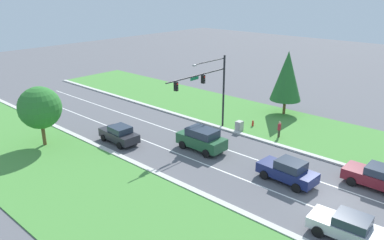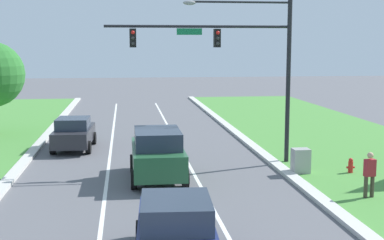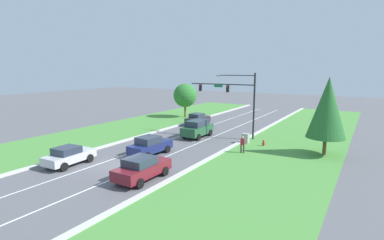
{
  "view_description": "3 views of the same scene",
  "coord_description": "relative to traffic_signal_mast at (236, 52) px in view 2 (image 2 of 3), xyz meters",
  "views": [
    {
      "loc": [
        -23.3,
        -7.93,
        13.97
      ],
      "look_at": [
        2.17,
        15.01,
        1.64
      ],
      "focal_mm": 35.0,
      "sensor_mm": 36.0,
      "label": 1
    },
    {
      "loc": [
        -1.03,
        -8.88,
        5.38
      ],
      "look_at": [
        2.06,
        15.51,
        1.91
      ],
      "focal_mm": 50.0,
      "sensor_mm": 36.0,
      "label": 2
    },
    {
      "loc": [
        17.57,
        -17.67,
        7.95
      ],
      "look_at": [
        -0.1,
        11.48,
        2.11
      ],
      "focal_mm": 28.0,
      "sensor_mm": 36.0,
      "label": 3
    }
  ],
  "objects": [
    {
      "name": "traffic_signal_mast",
      "position": [
        0.0,
        0.0,
        0.0
      ],
      "size": [
        8.23,
        0.41,
        7.52
      ],
      "color": "black",
      "rests_on": "ground_plane"
    },
    {
      "name": "charcoal_sedan",
      "position": [
        -7.54,
        4.59,
        -4.21
      ],
      "size": [
        2.12,
        4.33,
        1.67
      ],
      "rotation": [
        0.0,
        0.0,
        -0.04
      ],
      "color": "#28282D",
      "rests_on": "ground_plane"
    },
    {
      "name": "utility_cabinet",
      "position": [
        2.36,
        -2.15,
        -4.51
      ],
      "size": [
        0.7,
        0.6,
        1.09
      ],
      "color": "#9E9E99",
      "rests_on": "ground_plane"
    },
    {
      "name": "navy_sedan",
      "position": [
        -3.72,
        -10.86,
        -4.17
      ],
      "size": [
        2.24,
        4.55,
        1.77
      ],
      "rotation": [
        0.0,
        0.0,
        -0.06
      ],
      "color": "navy",
      "rests_on": "ground_plane"
    },
    {
      "name": "pedestrian",
      "position": [
        3.54,
        -6.0,
        -4.12
      ],
      "size": [
        0.41,
        0.28,
        1.69
      ],
      "rotation": [
        0.0,
        0.0,
        3.29
      ],
      "color": "#42382D",
      "rests_on": "ground_plane"
    },
    {
      "name": "fire_hydrant",
      "position": [
        4.43,
        -2.43,
        -4.71
      ],
      "size": [
        0.34,
        0.2,
        0.7
      ],
      "color": "red",
      "rests_on": "ground_plane"
    },
    {
      "name": "forest_suv",
      "position": [
        -3.63,
        -2.26,
        -3.99
      ],
      "size": [
        2.18,
        4.52,
        2.04
      ],
      "rotation": [
        0.0,
        0.0,
        -0.0
      ],
      "color": "#235633",
      "rests_on": "ground_plane"
    }
  ]
}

